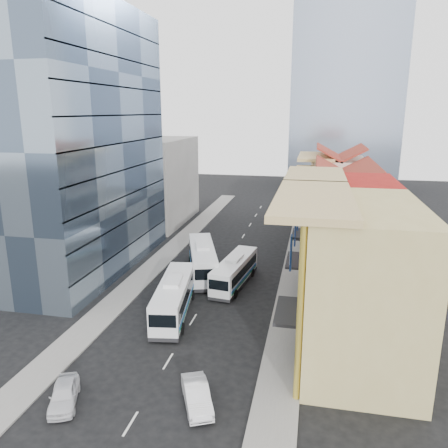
% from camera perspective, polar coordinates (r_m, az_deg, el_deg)
% --- Properties ---
extents(ground, '(200.00, 200.00, 0.00)m').
position_cam_1_polar(ground, '(34.27, -7.89, -18.19)').
color(ground, black).
rests_on(ground, ground).
extents(sidewalk_right, '(3.00, 90.00, 0.15)m').
position_cam_1_polar(sidewalk_right, '(52.36, 9.26, -6.20)').
color(sidewalk_right, slate).
rests_on(sidewalk_right, ground).
extents(sidewalk_left, '(3.00, 90.00, 0.15)m').
position_cam_1_polar(sidewalk_left, '(55.59, -8.57, -4.92)').
color(sidewalk_left, slate).
rests_on(sidewalk_left, ground).
extents(shophouse_tan, '(8.00, 14.00, 12.00)m').
position_cam_1_polar(shophouse_tan, '(34.54, 17.43, -7.30)').
color(shophouse_tan, tan).
rests_on(shophouse_tan, ground).
extents(shophouse_red, '(8.00, 10.00, 12.00)m').
position_cam_1_polar(shophouse_red, '(45.88, 16.12, -1.79)').
color(shophouse_red, maroon).
rests_on(shophouse_red, ground).
extents(shophouse_cream_near, '(8.00, 9.00, 10.00)m').
position_cam_1_polar(shophouse_cream_near, '(55.29, 15.40, -0.06)').
color(shophouse_cream_near, beige).
rests_on(shophouse_cream_near, ground).
extents(shophouse_cream_mid, '(8.00, 9.00, 10.00)m').
position_cam_1_polar(shophouse_cream_mid, '(64.04, 14.98, 1.93)').
color(shophouse_cream_mid, beige).
rests_on(shophouse_cream_mid, ground).
extents(shophouse_cream_far, '(8.00, 12.00, 11.00)m').
position_cam_1_polar(shophouse_cream_far, '(74.23, 14.63, 4.03)').
color(shophouse_cream_far, beige).
rests_on(shophouse_cream_far, ground).
extents(office_tower, '(12.00, 26.00, 30.00)m').
position_cam_1_polar(office_tower, '(53.57, -19.03, 10.08)').
color(office_tower, '#3C4B5F').
rests_on(office_tower, ground).
extents(office_block_far, '(10.00, 18.00, 14.00)m').
position_cam_1_polar(office_block_far, '(74.70, -8.88, 5.56)').
color(office_block_far, gray).
rests_on(office_block_far, ground).
extents(bus_left_near, '(4.23, 11.36, 3.56)m').
position_cam_1_polar(bus_left_near, '(41.23, -6.55, -9.41)').
color(bus_left_near, silver).
rests_on(bus_left_near, ground).
extents(bus_left_far, '(6.27, 11.94, 3.74)m').
position_cam_1_polar(bus_left_far, '(50.58, -2.81, -4.60)').
color(bus_left_far, silver).
rests_on(bus_left_far, ground).
extents(bus_right, '(3.72, 10.41, 3.26)m').
position_cam_1_polar(bus_right, '(47.65, 1.40, -6.13)').
color(bus_right, silver).
rests_on(bus_right, ground).
extents(sedan_left, '(3.14, 4.47, 1.41)m').
position_cam_1_polar(sedan_left, '(32.01, -20.17, -20.14)').
color(sedan_left, silver).
rests_on(sedan_left, ground).
extents(sedan_right, '(3.21, 4.64, 1.45)m').
position_cam_1_polar(sedan_right, '(30.21, -3.57, -21.43)').
color(sedan_right, silver).
rests_on(sedan_right, ground).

